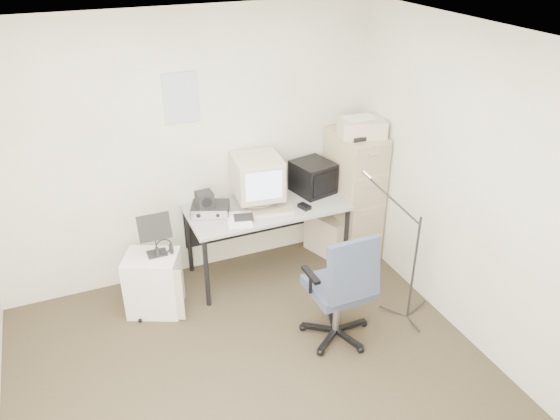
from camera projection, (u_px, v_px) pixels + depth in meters
name	position (u px, v px, depth m)	size (l,w,h in m)	color
floor	(262.00, 392.00, 4.07)	(3.60, 3.60, 0.01)	#322C19
ceiling	(255.00, 50.00, 2.88)	(3.60, 3.60, 0.01)	white
wall_back	(187.00, 151.00, 4.93)	(3.60, 0.02, 2.50)	white
wall_right	(482.00, 199.00, 4.10)	(0.02, 3.60, 2.50)	white
wall_calendar	(181.00, 98.00, 4.68)	(0.30, 0.02, 0.44)	white
filing_cabinet	(353.00, 194.00, 5.50)	(0.40, 0.60, 1.30)	tan
printer	(362.00, 128.00, 5.10)	(0.42, 0.28, 0.16)	beige
desk	(267.00, 239.00, 5.29)	(1.50, 0.70, 0.73)	#A2A2A2
crt_monitor	(257.00, 181.00, 5.05)	(0.42, 0.44, 0.47)	beige
crt_tv	(313.00, 177.00, 5.31)	(0.34, 0.36, 0.31)	black
desk_speaker	(283.00, 190.00, 5.23)	(0.08, 0.08, 0.15)	#BEB696
keyboard	(272.00, 212.00, 4.98)	(0.40, 0.14, 0.02)	beige
mouse	(304.00, 207.00, 5.06)	(0.07, 0.12, 0.04)	black
radio_receiver	(210.00, 209.00, 4.96)	(0.33, 0.24, 0.10)	black
radio_speaker	(205.00, 199.00, 4.86)	(0.14, 0.13, 0.14)	black
papers	(239.00, 220.00, 4.86)	(0.21, 0.29, 0.02)	white
pc_tower	(326.00, 235.00, 5.65)	(0.20, 0.46, 0.43)	beige
office_chair	(338.00, 285.00, 4.37)	(0.60, 0.60, 1.04)	#434964
side_cart	(154.00, 283.00, 4.79)	(0.45, 0.36, 0.56)	white
music_stand	(155.00, 234.00, 4.60)	(0.27, 0.15, 0.40)	black
headphones	(164.00, 249.00, 4.67)	(0.16, 0.16, 0.03)	black
mic_stand	(416.00, 254.00, 4.52)	(0.02, 0.02, 1.32)	black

